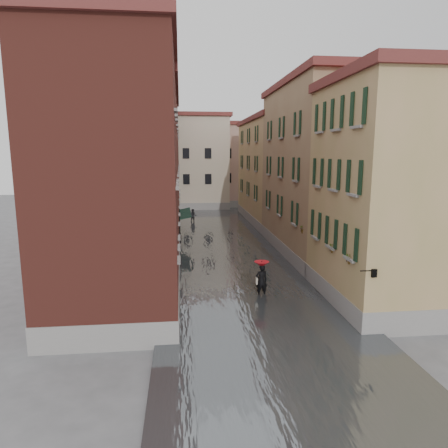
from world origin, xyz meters
TOP-DOWN VIEW (x-y plane):
  - ground at (0.00, 0.00)m, footprint 120.00×120.00m
  - floodwater at (0.00, 13.00)m, footprint 10.00×60.00m
  - building_left_near at (-7.00, -2.00)m, footprint 6.00×8.00m
  - building_left_mid at (-7.00, 9.00)m, footprint 6.00×14.00m
  - building_left_far at (-7.00, 24.00)m, footprint 6.00×16.00m
  - building_right_near at (7.00, -2.00)m, footprint 6.00×8.00m
  - building_right_mid at (7.00, 9.00)m, footprint 6.00×14.00m
  - building_right_far at (7.00, 24.00)m, footprint 6.00×16.00m
  - building_end_cream at (-3.00, 38.00)m, footprint 12.00×9.00m
  - building_end_pink at (6.00, 40.00)m, footprint 10.00×9.00m
  - awning_near at (-3.49, 13.62)m, footprint 1.09×2.85m
  - awning_far at (-3.49, 16.67)m, footprint 1.09×2.89m
  - wall_lantern at (4.33, -6.00)m, footprint 0.71×0.22m
  - window_planters at (4.12, -1.12)m, footprint 0.59×8.17m
  - pedestrian_main at (0.64, -0.41)m, footprint 0.87×0.87m
  - pedestrian_far at (-2.41, 24.32)m, footprint 0.80×0.63m

SIDE VIEW (x-z plane):
  - ground at x=0.00m, z-range 0.00..0.00m
  - floodwater at x=0.00m, z-range 0.00..0.20m
  - pedestrian_far at x=-2.41m, z-range 0.00..1.65m
  - pedestrian_main at x=0.64m, z-range 0.17..2.23m
  - awning_near at x=-3.49m, z-range 1.06..3.86m
  - awning_far at x=-3.49m, z-range 1.06..3.86m
  - wall_lantern at x=4.33m, z-range 2.83..3.18m
  - window_planters at x=4.12m, z-range 3.09..3.93m
  - building_right_near at x=7.00m, z-range 0.00..11.50m
  - building_right_far at x=7.00m, z-range 0.00..11.50m
  - building_end_pink at x=6.00m, z-range 0.00..12.00m
  - building_left_mid at x=-7.00m, z-range 0.00..12.50m
  - building_left_near at x=-7.00m, z-range 0.00..13.00m
  - building_right_mid at x=7.00m, z-range 0.00..13.00m
  - building_end_cream at x=-3.00m, z-range 0.00..13.00m
  - building_left_far at x=-7.00m, z-range 0.00..14.00m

